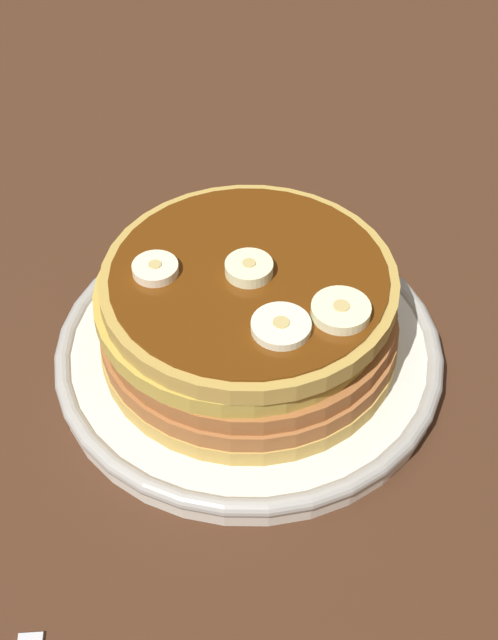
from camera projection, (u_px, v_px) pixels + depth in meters
ground_plane at (249, 375)px, 55.60cm from camera, size 140.00×140.00×3.00cm
plate at (249, 350)px, 53.76cm from camera, size 25.44×25.44×1.98cm
pancake_stack at (249, 311)px, 51.14cm from camera, size 19.66×19.46×6.34cm
banana_slice_0 at (247, 264)px, 48.92cm from camera, size 2.91×2.91×1.00cm
banana_slice_1 at (341, 311)px, 46.16cm from camera, size 3.43×3.43×0.91cm
banana_slice_2 at (155, 270)px, 48.68cm from camera, size 2.80×2.80×0.84cm
banana_slice_3 at (281, 327)px, 45.40cm from camera, size 3.41×3.41×0.76cm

